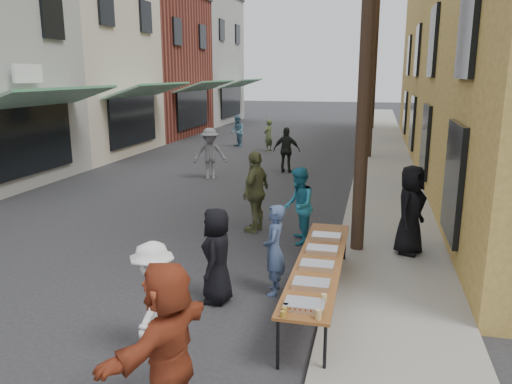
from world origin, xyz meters
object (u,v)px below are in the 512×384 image
at_px(guest_front_a, 217,255).
at_px(guest_front_c, 298,206).
at_px(utility_pole_mid, 374,51).
at_px(serving_table, 319,263).
at_px(utility_pole_near, 368,23).
at_px(utility_pole_far, 375,59).
at_px(server, 411,210).
at_px(catering_tray_sausage, 305,305).

height_order(guest_front_a, guest_front_c, guest_front_c).
relative_size(utility_pole_mid, serving_table, 2.25).
bearing_deg(utility_pole_near, utility_pole_mid, 90.00).
bearing_deg(utility_pole_near, guest_front_c, 164.58).
relative_size(utility_pole_far, server, 5.06).
distance_m(utility_pole_near, server, 3.65).
relative_size(utility_pole_mid, catering_tray_sausage, 18.00).
height_order(utility_pole_far, serving_table, utility_pole_far).
bearing_deg(guest_front_c, guest_front_a, -24.70).
xyz_separation_m(catering_tray_sausage, server, (1.50, 4.20, 0.20)).
xyz_separation_m(utility_pole_near, catering_tray_sausage, (-0.50, -4.23, -3.71)).
xyz_separation_m(utility_pole_far, server, (1.00, -24.03, -3.51)).
relative_size(utility_pole_near, server, 5.06).
xyz_separation_m(utility_pole_mid, server, (1.00, -12.03, -3.51)).
bearing_deg(server, guest_front_c, 103.87).
xyz_separation_m(serving_table, guest_front_a, (-1.60, -0.21, 0.07)).
bearing_deg(utility_pole_mid, serving_table, -91.96).
bearing_deg(serving_table, guest_front_c, 104.87).
bearing_deg(utility_pole_mid, guest_front_c, -96.26).
distance_m(guest_front_a, guest_front_c, 3.25).
bearing_deg(guest_front_c, server, 70.40).
bearing_deg(utility_pole_near, catering_tray_sausage, -96.74).
height_order(utility_pole_mid, utility_pole_far, same).
height_order(utility_pole_mid, catering_tray_sausage, utility_pole_mid).
bearing_deg(serving_table, utility_pole_mid, 88.04).
height_order(utility_pole_near, server, utility_pole_near).
height_order(utility_pole_near, serving_table, utility_pole_near).
bearing_deg(catering_tray_sausage, server, 70.35).
xyz_separation_m(serving_table, server, (1.50, 2.55, 0.28)).
relative_size(utility_pole_far, guest_front_a, 5.78).
bearing_deg(utility_pole_far, utility_pole_mid, -90.00).
bearing_deg(utility_pole_mid, utility_pole_far, 90.00).
height_order(utility_pole_far, server, utility_pole_far).
distance_m(utility_pole_far, guest_front_c, 23.96).
xyz_separation_m(utility_pole_near, guest_front_c, (-1.28, 0.35, -3.67)).
relative_size(catering_tray_sausage, server, 0.28).
relative_size(utility_pole_near, serving_table, 2.25).
bearing_deg(server, utility_pole_near, 111.61).
bearing_deg(guest_front_c, serving_table, 4.87).
xyz_separation_m(utility_pole_mid, catering_tray_sausage, (-0.50, -16.23, -3.71)).
bearing_deg(guest_front_a, server, 126.87).
bearing_deg(catering_tray_sausage, guest_front_c, 99.64).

